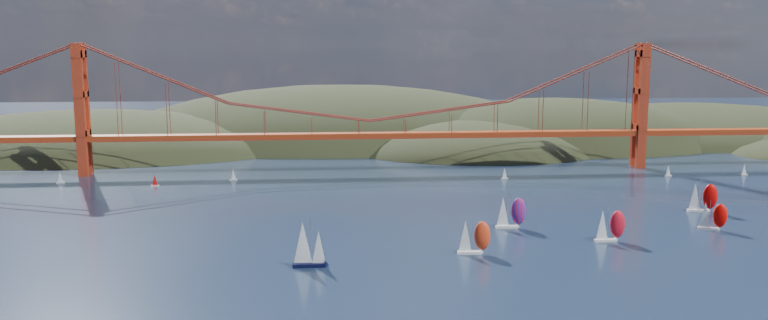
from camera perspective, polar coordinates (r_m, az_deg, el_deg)
The scene contains 14 objects.
headlands at distance 428.58m, azimuth 4.03°, elevation -0.21°, with size 725.00×225.00×96.00m.
bridge at distance 321.08m, azimuth -1.37°, elevation 4.83°, with size 552.00×12.00×55.00m.
sloop_navy at distance 186.24m, azimuth -5.85°, elevation -6.46°, with size 8.07×4.53×12.61m.
racer_0 at distance 198.16m, azimuth 6.82°, elevation -5.80°, with size 8.71×3.64×9.95m.
racer_1 at distance 218.07m, azimuth 16.81°, elevation -4.76°, with size 8.76×3.68×9.98m.
racer_2 at distance 242.25m, azimuth 23.73°, elevation -3.90°, with size 8.15×5.71×9.13m.
racer_3 at distance 266.43m, azimuth 23.08°, elevation -2.60°, with size 9.53×5.00×10.69m.
racer_rwb at distance 226.87m, azimuth 9.60°, elevation -3.92°, with size 9.15×3.71×10.53m.
distant_boat_1 at distance 323.00m, azimuth -23.45°, elevation -1.21°, with size 3.00×2.00×4.70m.
distant_boat_2 at distance 302.78m, azimuth -17.07°, elevation -1.49°, with size 3.00×2.00×4.70m.
distant_boat_3 at distance 308.65m, azimuth -11.41°, elevation -1.09°, with size 3.00×2.00×4.70m.
distant_boat_4 at distance 333.28m, azimuth 20.84°, elevation -0.77°, with size 3.00×2.00×4.70m.
distant_boat_5 at distance 349.39m, azimuth 25.76°, elevation -0.65°, with size 3.00×2.00×4.70m.
distant_boat_8 at distance 309.17m, azimuth 9.17°, elevation -1.01°, with size 3.00×2.00×4.70m.
Camera 1 is at (-22.44, -139.64, 54.40)m, focal length 35.00 mm.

